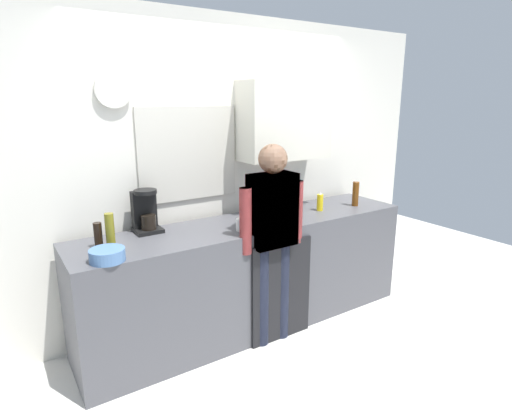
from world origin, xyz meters
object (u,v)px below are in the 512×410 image
at_px(coffee_maker, 146,213).
at_px(cup_white_mug, 241,225).
at_px(person_guest, 272,229).
at_px(person_at_sink, 272,229).
at_px(cup_terracotta_mug, 282,213).
at_px(bottle_olive_oil, 110,231).
at_px(mixing_bowl, 107,255).
at_px(bottle_amber_beer, 355,194).
at_px(dish_soap, 320,202).
at_px(bottle_dark_sauce, 98,236).

distance_m(coffee_maker, cup_white_mug, 0.74).
bearing_deg(person_guest, person_at_sink, -0.00).
distance_m(cup_terracotta_mug, person_guest, 0.38).
bearing_deg(cup_terracotta_mug, person_guest, -138.70).
xyz_separation_m(bottle_olive_oil, mixing_bowl, (-0.08, -0.21, -0.08)).
relative_size(bottle_amber_beer, person_guest, 0.14).
relative_size(coffee_maker, cup_terracotta_mug, 3.59).
relative_size(coffee_maker, bottle_olive_oil, 1.32).
bearing_deg(bottle_olive_oil, person_at_sink, -13.89).
height_order(bottle_amber_beer, cup_terracotta_mug, bottle_amber_beer).
relative_size(coffee_maker, person_guest, 0.21).
xyz_separation_m(coffee_maker, bottle_olive_oil, (-0.33, -0.26, -0.02)).
bearing_deg(bottle_amber_beer, person_guest, -169.23).
bearing_deg(person_at_sink, bottle_olive_oil, 177.37).
distance_m(cup_white_mug, dish_soap, 0.91).
bearing_deg(bottle_amber_beer, bottle_dark_sauce, 176.75).
height_order(coffee_maker, person_at_sink, person_at_sink).
distance_m(bottle_olive_oil, bottle_amber_beer, 2.25).
distance_m(bottle_dark_sauce, cup_terracotta_mug, 1.49).
bearing_deg(bottle_amber_beer, person_at_sink, -169.23).
distance_m(cup_terracotta_mug, dish_soap, 0.43).
distance_m(coffee_maker, person_at_sink, 0.98).
xyz_separation_m(cup_white_mug, person_at_sink, (0.19, -0.15, -0.03)).
height_order(coffee_maker, cup_terracotta_mug, coffee_maker).
xyz_separation_m(coffee_maker, mixing_bowl, (-0.41, -0.46, -0.11)).
distance_m(cup_white_mug, person_guest, 0.24).
bearing_deg(cup_terracotta_mug, bottle_dark_sauce, 176.43).
bearing_deg(cup_white_mug, person_at_sink, -37.48).
xyz_separation_m(bottle_amber_beer, person_guest, (-1.12, -0.21, -0.10)).
bearing_deg(bottle_amber_beer, cup_terracotta_mug, 177.34).
height_order(coffee_maker, bottle_olive_oil, coffee_maker).
bearing_deg(person_at_sink, cup_terracotta_mug, 52.56).
relative_size(bottle_olive_oil, mixing_bowl, 1.14).
relative_size(coffee_maker, cup_white_mug, 3.47).
relative_size(bottle_dark_sauce, bottle_amber_beer, 0.78).
bearing_deg(bottle_olive_oil, cup_terracotta_mug, -1.22).
bearing_deg(bottle_dark_sauce, bottle_olive_oil, -43.49).
height_order(coffee_maker, bottle_dark_sauce, coffee_maker).
distance_m(cup_white_mug, mixing_bowl, 1.03).
distance_m(coffee_maker, dish_soap, 1.55).
bearing_deg(coffee_maker, cup_white_mug, -32.51).
relative_size(bottle_olive_oil, cup_white_mug, 2.63).
distance_m(coffee_maker, cup_terracotta_mug, 1.13).
height_order(bottle_olive_oil, bottle_amber_beer, bottle_olive_oil).
relative_size(coffee_maker, person_at_sink, 0.21).
xyz_separation_m(cup_terracotta_mug, person_guest, (-0.29, -0.25, -0.03)).
bearing_deg(dish_soap, bottle_amber_beer, -7.13).
relative_size(mixing_bowl, person_at_sink, 0.14).
relative_size(bottle_dark_sauce, person_at_sink, 0.11).
relative_size(dish_soap, person_guest, 0.11).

